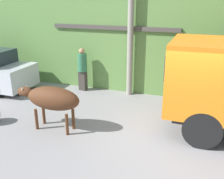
{
  "coord_description": "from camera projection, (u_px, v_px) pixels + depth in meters",
  "views": [
    {
      "loc": [
        0.45,
        -6.48,
        3.71
      ],
      "look_at": [
        -1.95,
        0.2,
        1.18
      ],
      "focal_mm": 42.0,
      "sensor_mm": 36.0,
      "label": 1
    }
  ],
  "objects": [
    {
      "name": "hillside_embankment",
      "position": [
        196.0,
        37.0,
        12.29
      ],
      "size": [
        32.0,
        6.54,
        3.8
      ],
      "color": "#608C47",
      "rests_on": "ground_plane"
    },
    {
      "name": "ground_plane",
      "position": [
        177.0,
        141.0,
        7.14
      ],
      "size": [
        60.0,
        60.0,
        0.0
      ],
      "primitive_type": "plane",
      "color": "gray"
    },
    {
      "name": "brown_cow",
      "position": [
        52.0,
        99.0,
        7.48
      ],
      "size": [
        2.01,
        0.68,
        1.31
      ],
      "rotation": [
        0.0,
        0.0,
        0.17
      ],
      "color": "#512D19",
      "rests_on": "ground_plane"
    },
    {
      "name": "building_backdrop",
      "position": [
        123.0,
        53.0,
        11.64
      ],
      "size": [
        5.14,
        2.7,
        2.65
      ],
      "color": "#C6B793",
      "rests_on": "ground_plane"
    },
    {
      "name": "pedestrian_on_hill",
      "position": [
        82.0,
        68.0,
        10.7
      ],
      "size": [
        0.44,
        0.44,
        1.76
      ],
      "rotation": [
        0.0,
        0.0,
        2.97
      ],
      "color": "#38332D",
      "rests_on": "ground_plane"
    },
    {
      "name": "utility_pole",
      "position": [
        131.0,
        14.0,
        9.51
      ],
      "size": [
        0.9,
        0.23,
        6.01
      ],
      "color": "gray",
      "rests_on": "ground_plane"
    }
  ]
}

